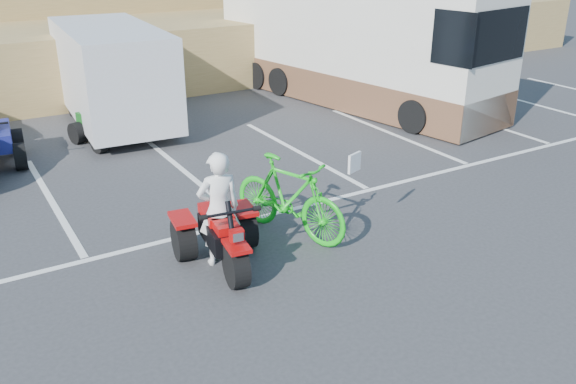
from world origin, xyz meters
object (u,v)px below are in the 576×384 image
rv_motorhome (352,51)px  quad_atv_green (106,143)px  cargo_trailer (112,72)px  red_trike_atv (225,266)px  green_dirt_bike (289,197)px  rider (219,209)px

rv_motorhome → quad_atv_green: rv_motorhome is taller
cargo_trailer → quad_atv_green: size_ratio=3.72×
red_trike_atv → cargo_trailer: size_ratio=0.31×
green_dirt_bike → quad_atv_green: bearing=81.4°
quad_atv_green → red_trike_atv: bearing=-107.1°
rider → rv_motorhome: 10.11m
red_trike_atv → cargo_trailer: bearing=92.4°
quad_atv_green → rider: bearing=-106.9°
green_dirt_bike → red_trike_atv: bearing=176.5°
green_dirt_bike → rv_motorhome: bearing=27.2°
cargo_trailer → rider: bearing=-91.7°
green_dirt_bike → rv_motorhome: (6.05, 6.61, 0.79)m
cargo_trailer → quad_atv_green: cargo_trailer is taller
rider → quad_atv_green: size_ratio=1.20×
red_trike_atv → rv_motorhome: bearing=51.4°
rider → red_trike_atv: bearing=90.0°
red_trike_atv → cargo_trailer: (0.78, 8.17, 1.34)m
cargo_trailer → rv_motorhome: bearing=-6.1°
quad_atv_green → rv_motorhome: bearing=-13.9°
red_trike_atv → green_dirt_bike: (1.37, 0.42, 0.66)m
rider → rv_motorhome: rv_motorhome is taller
rider → rv_motorhome: size_ratio=0.18×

